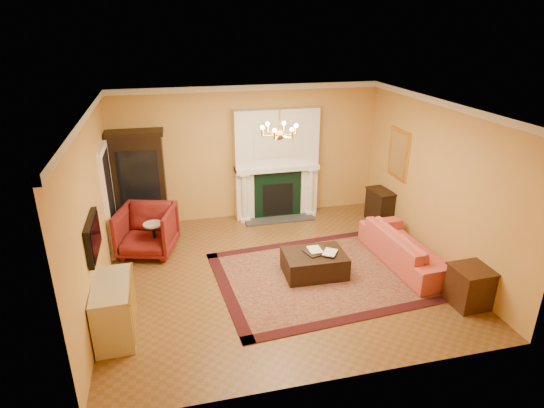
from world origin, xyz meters
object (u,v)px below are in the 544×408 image
object	(u,v)px
leather_ottoman	(314,263)
console_table	(380,207)
end_table	(470,287)
commode	(114,309)
coral_sofa	(408,242)
wingback_armchair	(147,228)
china_cabinet	(140,184)
pedestal_table	(154,237)

from	to	relation	value
leather_ottoman	console_table	bearing A→B (deg)	42.41
end_table	leather_ottoman	distance (m)	2.58
console_table	leather_ottoman	bearing A→B (deg)	-145.99
commode	console_table	distance (m)	6.17
console_table	leather_ottoman	world-z (taller)	console_table
coral_sofa	leather_ottoman	size ratio (longest dim) A/B	2.06
wingback_armchair	end_table	bearing A→B (deg)	-14.45
china_cabinet	console_table	world-z (taller)	china_cabinet
china_cabinet	commode	world-z (taller)	china_cabinet
wingback_armchair	coral_sofa	distance (m)	4.99
leather_ottoman	commode	bearing A→B (deg)	-162.96
commode	end_table	world-z (taller)	commode
console_table	wingback_armchair	bearing A→B (deg)	176.85
pedestal_table	coral_sofa	world-z (taller)	coral_sofa
china_cabinet	end_table	world-z (taller)	china_cabinet
end_table	console_table	world-z (taller)	console_table
commode	leather_ottoman	size ratio (longest dim) A/B	1.03
china_cabinet	leather_ottoman	bearing A→B (deg)	-39.57
wingback_armchair	console_table	world-z (taller)	wingback_armchair
coral_sofa	console_table	distance (m)	1.91
pedestal_table	leather_ottoman	xyz separation A→B (m)	(2.78, -1.43, -0.17)
wingback_armchair	leather_ottoman	distance (m)	3.31
wingback_armchair	commode	xyz separation A→B (m)	(-0.43, -2.46, -0.11)
end_table	china_cabinet	bearing A→B (deg)	140.77
wingback_armchair	commode	world-z (taller)	wingback_armchair
end_table	leather_ottoman	bearing A→B (deg)	144.89
wingback_armchair	console_table	xyz separation A→B (m)	(5.08, 0.30, -0.16)
china_cabinet	pedestal_table	bearing A→B (deg)	-77.58
china_cabinet	pedestal_table	world-z (taller)	china_cabinet
pedestal_table	console_table	size ratio (longest dim) A/B	0.92
commode	leather_ottoman	distance (m)	3.47
pedestal_table	end_table	distance (m)	5.69
pedestal_table	leather_ottoman	bearing A→B (deg)	-27.19
commode	coral_sofa	size ratio (longest dim) A/B	0.50
pedestal_table	console_table	distance (m)	4.97
pedestal_table	leather_ottoman	world-z (taller)	pedestal_table
pedestal_table	coral_sofa	xyz separation A→B (m)	(4.61, -1.45, 0.05)
end_table	console_table	size ratio (longest dim) A/B	0.87
china_cabinet	leather_ottoman	size ratio (longest dim) A/B	1.93
end_table	commode	bearing A→B (deg)	173.97
coral_sofa	commode	bearing A→B (deg)	96.41
china_cabinet	wingback_armchair	world-z (taller)	china_cabinet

